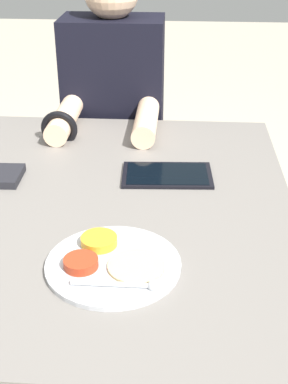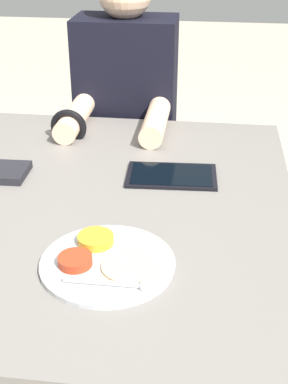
# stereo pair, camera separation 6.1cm
# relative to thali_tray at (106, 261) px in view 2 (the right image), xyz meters

# --- Properties ---
(dining_table) EXTENTS (0.99, 1.10, 0.72)m
(dining_table) POSITION_rel_thali_tray_xyz_m (-0.10, 0.25, -0.37)
(dining_table) COLOR slate
(dining_table) RESTS_ON ground_plane
(thali_tray) EXTENTS (0.27, 0.27, 0.03)m
(thali_tray) POSITION_rel_thali_tray_xyz_m (0.00, 0.00, 0.00)
(thali_tray) COLOR #B7BABF
(thali_tray) RESTS_ON dining_table
(tablet_device) EXTENTS (0.24, 0.15, 0.01)m
(tablet_device) POSITION_rel_thali_tray_xyz_m (0.10, 0.40, -0.00)
(tablet_device) COLOR black
(tablet_device) RESTS_ON dining_table
(person_diner) EXTENTS (0.35, 0.48, 1.19)m
(person_diner) POSITION_rel_thali_tray_xyz_m (-0.11, 0.92, -0.17)
(person_diner) COLOR black
(person_diner) RESTS_ON ground_plane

